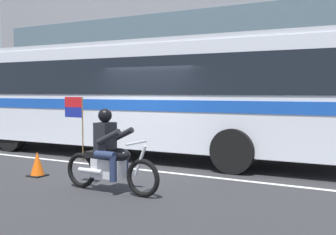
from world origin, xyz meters
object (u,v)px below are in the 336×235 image
at_px(fire_hydrant, 98,126).
at_px(traffic_cone, 37,165).
at_px(transit_bus, 135,91).
at_px(motorcycle_with_rider, 109,157).

xyz_separation_m(fire_hydrant, traffic_cone, (3.30, -6.27, -0.26)).
bearing_deg(traffic_cone, fire_hydrant, 117.75).
bearing_deg(transit_bus, fire_hydrant, 142.47).
xyz_separation_m(transit_bus, motorcycle_with_rider, (2.04, -3.93, -1.22)).
relative_size(transit_bus, motorcycle_with_rider, 5.74).
bearing_deg(fire_hydrant, traffic_cone, -62.25).
xyz_separation_m(motorcycle_with_rider, traffic_cone, (-2.29, 0.39, -0.41)).
xyz_separation_m(motorcycle_with_rider, fire_hydrant, (-5.59, 6.66, -0.15)).
bearing_deg(traffic_cone, motorcycle_with_rider, -9.67).
bearing_deg(fire_hydrant, transit_bus, -37.53).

